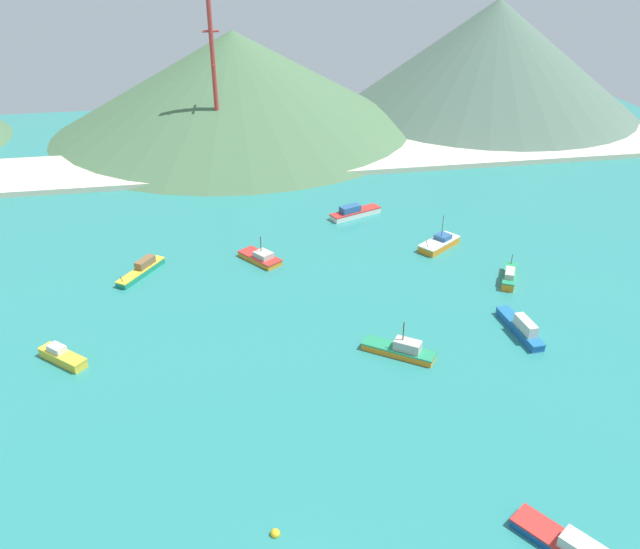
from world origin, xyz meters
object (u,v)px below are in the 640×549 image
Objects in this scene: fishing_boat_1 at (62,356)px; buoy_1 at (275,533)px; fishing_boat_6 at (521,327)px; radio_tower at (215,83)px; fishing_boat_7 at (439,243)px; fishing_boat_10 at (401,349)px; fishing_boat_3 at (354,212)px; fishing_boat_2 at (571,547)px; fishing_boat_8 at (142,270)px; fishing_boat_9 at (509,276)px; fishing_boat_0 at (261,257)px.

buoy_1 is (23.81, -31.38, -0.64)m from fishing_boat_1.
fishing_boat_6 is 0.29× the size of radio_tower.
fishing_boat_7 is 0.93× the size of fishing_boat_10.
fishing_boat_1 is at bearing -140.62° from fishing_boat_3.
fishing_boat_2 is at bearing -78.97° from fishing_boat_10.
fishing_boat_6 is at bearing -27.27° from fishing_boat_8.
fishing_boat_8 is (-40.81, 60.44, 0.03)m from fishing_boat_2.
fishing_boat_6 is 1.35× the size of fishing_boat_9.
fishing_boat_1 is at bearing -171.73° from fishing_boat_9.
fishing_boat_7 is 0.24× the size of radio_tower.
fishing_boat_6 is at bearing 70.93° from fishing_boat_2.
fishing_boat_8 reaches higher than buoy_1.
fishing_boat_8 is (-52.38, 27.00, -0.17)m from fishing_boat_6.
fishing_boat_1 reaches higher than buoy_1.
fishing_boat_7 is at bearing 61.62° from fishing_boat_10.
fishing_boat_8 is 60.03m from radio_tower.
fishing_boat_0 is 43.44m from fishing_boat_6.
fishing_boat_1 is 61.17m from fishing_boat_6.
fishing_boat_0 reaches higher than fishing_boat_9.
fishing_boat_0 is at bearing 117.19° from fishing_boat_10.
fishing_boat_8 is (8.62, 22.39, 0.00)m from fishing_boat_1.
fishing_boat_3 is at bearing 125.96° from fishing_boat_7.
fishing_boat_2 is at bearing -109.08° from fishing_boat_9.
buoy_1 is at bearing -135.79° from fishing_boat_9.
fishing_boat_10 is at bearing -95.46° from fishing_boat_3.
fishing_boat_0 is at bearing 179.23° from fishing_boat_7.
radio_tower is at bearing 121.83° from fishing_boat_3.
fishing_boat_3 is 1.13× the size of fishing_boat_8.
fishing_boat_3 is 11.77× the size of buoy_1.
fishing_boat_2 is at bearing -70.72° from fishing_boat_0.
fishing_boat_3 is 45.69m from fishing_boat_10.
radio_tower reaches higher than buoy_1.
fishing_boat_0 is 9.09× the size of buoy_1.
fishing_boat_0 is 0.96× the size of fishing_boat_7.
fishing_boat_0 is at bearing 40.14° from fishing_boat_1.
fishing_boat_0 is 31.31m from fishing_boat_7.
fishing_boat_0 is 1.24× the size of fishing_boat_1.
buoy_1 is (-42.10, -40.96, -0.73)m from fishing_boat_9.
fishing_boat_7 reaches higher than fishing_boat_6.
fishing_boat_3 is 19.74m from fishing_boat_7.
fishing_boat_0 is 57.26m from radio_tower.
fishing_boat_10 is 31.67m from buoy_1.
fishing_boat_6 is 27.77m from fishing_boat_7.
fishing_boat_6 is 11.39× the size of buoy_1.
fishing_boat_10 is (-4.34, -45.48, -0.03)m from fishing_boat_3.
fishing_boat_10 is at bearing -174.23° from fishing_boat_6.
fishing_boat_0 is at bearing 139.65° from fishing_boat_6.
fishing_boat_7 is 50.59m from fishing_boat_8.
fishing_boat_7 reaches higher than fishing_boat_10.
fishing_boat_8 is 0.27× the size of radio_tower.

